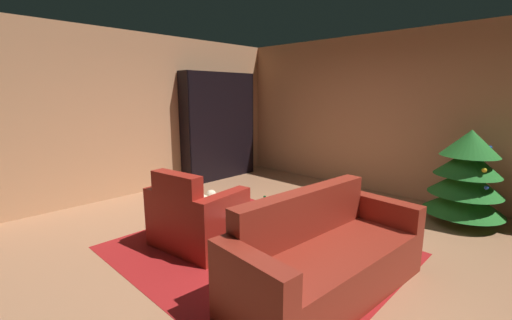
% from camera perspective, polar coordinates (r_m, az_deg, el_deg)
% --- Properties ---
extents(ground_plane, '(7.62, 7.62, 0.00)m').
position_cam_1_polar(ground_plane, '(4.02, 4.06, -14.42)').
color(ground_plane, '#AD7855').
extents(wall_back, '(6.47, 0.06, 2.75)m').
position_cam_1_polar(wall_back, '(6.21, 22.35, 7.11)').
color(wall_back, tan).
rests_on(wall_back, ground).
extents(wall_left, '(0.06, 5.99, 2.75)m').
position_cam_1_polar(wall_left, '(6.19, -19.24, 7.32)').
color(wall_left, tan).
rests_on(wall_left, ground).
extents(area_rug, '(2.90, 2.58, 0.01)m').
position_cam_1_polar(area_rug, '(3.90, 0.10, -15.19)').
color(area_rug, maroon).
rests_on(area_rug, ground).
extents(bookshelf_unit, '(0.32, 1.67, 2.15)m').
position_cam_1_polar(bookshelf_unit, '(6.95, -5.76, 5.69)').
color(bookshelf_unit, black).
rests_on(bookshelf_unit, ground).
extents(armchair_red, '(1.06, 0.87, 0.92)m').
position_cam_1_polar(armchair_red, '(3.96, -10.24, -9.88)').
color(armchair_red, maroon).
rests_on(armchair_red, ground).
extents(couch_red, '(0.93, 2.04, 0.88)m').
position_cam_1_polar(couch_red, '(3.14, 11.68, -16.23)').
color(couch_red, maroon).
rests_on(couch_red, ground).
extents(coffee_table, '(0.63, 0.63, 0.43)m').
position_cam_1_polar(coffee_table, '(3.64, 0.87, -10.60)').
color(coffee_table, black).
rests_on(coffee_table, ground).
extents(book_stack_on_table, '(0.24, 0.19, 0.07)m').
position_cam_1_polar(book_stack_on_table, '(3.64, 0.18, -9.22)').
color(book_stack_on_table, gray).
rests_on(book_stack_on_table, coffee_table).
extents(bottle_on_table, '(0.06, 0.06, 0.30)m').
position_cam_1_polar(bottle_on_table, '(3.43, 1.47, -9.08)').
color(bottle_on_table, '#125E28').
rests_on(bottle_on_table, coffee_table).
extents(decorated_tree, '(1.00, 1.00, 1.28)m').
position_cam_1_polar(decorated_tree, '(5.27, 32.24, -2.48)').
color(decorated_tree, brown).
rests_on(decorated_tree, ground).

